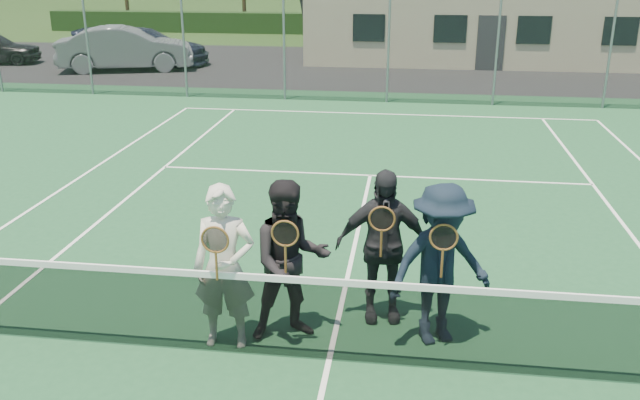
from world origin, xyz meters
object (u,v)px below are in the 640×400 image
object	(u,v)px
player_a	(224,267)
player_b	(290,261)
tennis_net	(329,316)
player_d	(440,265)
car_b	(126,49)
car_c	(144,47)
player_c	(382,246)

from	to	relation	value
player_a	player_b	xyz separation A→B (m)	(0.66, 0.25, -0.00)
tennis_net	player_d	bearing A→B (deg)	27.15
car_b	car_c	xyz separation A→B (m)	(0.18, 1.28, -0.08)
car_b	player_b	xyz separation A→B (m)	(9.36, -17.72, 0.12)
car_c	player_b	xyz separation A→B (m)	(9.18, -19.00, 0.20)
player_a	player_c	bearing A→B (deg)	26.34
player_a	player_b	world-z (taller)	same
car_b	player_a	xyz separation A→B (m)	(8.71, -17.97, 0.12)
tennis_net	player_d	distance (m)	1.30
car_b	car_c	world-z (taller)	car_b
car_c	player_d	size ratio (longest dim) A/B	2.75
player_b	car_b	bearing A→B (deg)	117.86
car_b	player_b	world-z (taller)	player_b
player_c	car_c	bearing A→B (deg)	118.76
player_a	player_c	size ratio (longest dim) A/B	1.00
car_c	player_b	distance (m)	21.10
tennis_net	player_b	distance (m)	0.76
tennis_net	player_d	size ratio (longest dim) A/B	6.49
player_b	player_d	bearing A→B (deg)	4.27
car_b	player_a	world-z (taller)	player_a
car_c	player_d	distance (m)	21.73
car_b	player_c	xyz separation A→B (m)	(10.31, -17.18, 0.12)
player_c	tennis_net	bearing A→B (deg)	-115.50
player_b	player_a	bearing A→B (deg)	-158.78
tennis_net	player_c	size ratio (longest dim) A/B	6.49
tennis_net	player_c	world-z (taller)	player_c
car_b	car_c	size ratio (longest dim) A/B	0.98
tennis_net	player_d	world-z (taller)	player_d
car_b	player_d	bearing A→B (deg)	-165.21
tennis_net	player_b	bearing A→B (deg)	136.73
car_b	tennis_net	bearing A→B (deg)	-168.65
car_c	player_a	xyz separation A→B (m)	(8.52, -19.25, 0.20)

